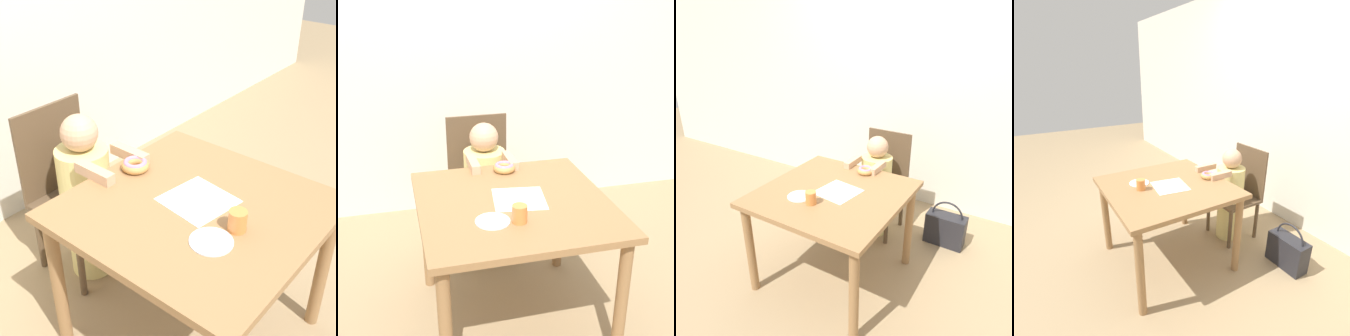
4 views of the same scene
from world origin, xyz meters
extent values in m
plane|color=#997F5B|center=(0.00, 0.00, 0.00)|extent=(12.00, 12.00, 0.00)
cube|color=silver|center=(0.00, 1.46, 1.25)|extent=(8.00, 0.05, 2.50)
cube|color=olive|center=(0.00, 0.00, 0.71)|extent=(0.95, 0.96, 0.03)
cylinder|color=olive|center=(-0.41, -0.42, 0.35)|extent=(0.06, 0.06, 0.69)
cylinder|color=olive|center=(0.41, -0.42, 0.35)|extent=(0.06, 0.06, 0.69)
cylinder|color=olive|center=(-0.41, 0.42, 0.35)|extent=(0.06, 0.06, 0.69)
cylinder|color=olive|center=(0.41, 0.42, 0.35)|extent=(0.06, 0.06, 0.69)
cube|color=brown|center=(-0.01, 0.73, 0.41)|extent=(0.41, 0.40, 0.03)
cube|color=brown|center=(-0.01, 0.92, 0.66)|extent=(0.41, 0.02, 0.48)
cylinder|color=brown|center=(-0.18, 0.57, 0.20)|extent=(0.04, 0.04, 0.40)
cylinder|color=brown|center=(0.17, 0.57, 0.20)|extent=(0.04, 0.04, 0.40)
cylinder|color=brown|center=(-0.18, 0.90, 0.20)|extent=(0.04, 0.04, 0.40)
cylinder|color=brown|center=(0.17, 0.90, 0.20)|extent=(0.04, 0.04, 0.40)
cylinder|color=#E0D17F|center=(-0.01, 0.68, 0.21)|extent=(0.22, 0.22, 0.42)
cylinder|color=#E0D17F|center=(-0.01, 0.68, 0.58)|extent=(0.26, 0.26, 0.32)
sphere|color=tan|center=(-0.01, 0.68, 0.83)|extent=(0.18, 0.18, 0.18)
cube|color=tan|center=(-0.12, 0.47, 0.75)|extent=(0.05, 0.21, 0.05)
cube|color=tan|center=(0.11, 0.47, 0.75)|extent=(0.05, 0.21, 0.05)
torus|color=tan|center=(0.05, 0.38, 0.75)|extent=(0.13, 0.13, 0.04)
torus|color=pink|center=(0.05, 0.38, 0.76)|extent=(0.11, 0.11, 0.02)
cube|color=white|center=(0.03, 0.01, 0.73)|extent=(0.29, 0.29, 0.00)
cube|color=#232328|center=(0.60, 0.84, 0.14)|extent=(0.33, 0.15, 0.28)
torus|color=#232328|center=(0.60, 0.84, 0.28)|extent=(0.26, 0.02, 0.26)
cylinder|color=orange|center=(-0.03, -0.21, 0.77)|extent=(0.07, 0.07, 0.08)
cylinder|color=silver|center=(-0.15, -0.18, 0.73)|extent=(0.16, 0.16, 0.01)
camera|label=1|loc=(-1.25, -0.89, 1.82)|focal=50.00mm
camera|label=2|loc=(-0.56, -2.01, 1.79)|focal=50.00mm
camera|label=3|loc=(1.10, -1.64, 1.78)|focal=35.00mm
camera|label=4|loc=(1.73, -0.88, 1.61)|focal=28.00mm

